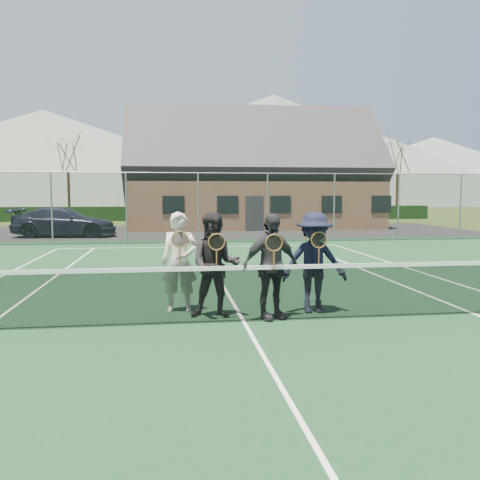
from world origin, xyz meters
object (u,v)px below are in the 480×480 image
(clubhouse, at_px, (252,164))
(car_c, at_px, (64,222))
(tennis_net, at_px, (244,291))
(player_c, at_px, (271,266))
(player_b, at_px, (215,265))
(player_d, at_px, (314,263))
(player_a, at_px, (180,262))

(clubhouse, bearing_deg, car_c, -148.04)
(car_c, bearing_deg, tennis_net, -155.14)
(clubhouse, bearing_deg, player_c, -98.40)
(car_c, relative_size, player_c, 2.75)
(car_c, height_order, player_b, player_b)
(tennis_net, height_order, player_c, player_c)
(player_c, height_order, player_d, same)
(car_c, distance_m, player_c, 18.68)
(clubhouse, relative_size, player_b, 8.67)
(player_a, distance_m, player_c, 1.71)
(car_c, bearing_deg, player_a, -157.27)
(tennis_net, xyz_separation_m, clubhouse, (4.00, 24.00, 3.45))
(tennis_net, distance_m, clubhouse, 24.57)
(car_c, distance_m, tennis_net, 18.66)
(tennis_net, height_order, player_a, player_a)
(player_a, bearing_deg, clubhouse, 77.68)
(car_c, relative_size, player_b, 2.75)
(car_c, distance_m, player_a, 17.42)
(tennis_net, distance_m, player_d, 1.50)
(player_a, height_order, player_d, same)
(car_c, relative_size, tennis_net, 0.42)
(player_b, distance_m, player_d, 1.79)
(tennis_net, xyz_separation_m, player_d, (1.35, 0.53, 0.38))
(clubhouse, distance_m, player_c, 24.29)
(car_c, bearing_deg, clubhouse, -52.99)
(clubhouse, relative_size, player_a, 8.67)
(car_c, bearing_deg, player_d, -150.70)
(car_c, relative_size, player_a, 2.75)
(player_a, bearing_deg, car_c, 107.68)
(player_c, bearing_deg, clubhouse, 81.60)
(car_c, relative_size, player_d, 2.75)
(clubhouse, distance_m, player_b, 24.19)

